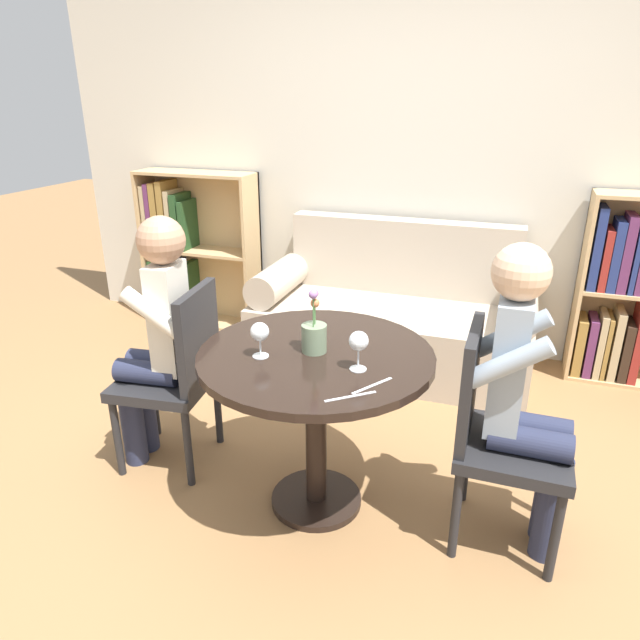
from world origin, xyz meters
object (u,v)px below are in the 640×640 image
wine_glass_left (260,333)px  couch (392,319)px  flower_vase (314,334)px  person_left (156,337)px  chair_right (496,430)px  chair_left (178,370)px  wine_glass_right (359,342)px  bookshelf_right (634,296)px  bookshelf_left (187,251)px  person_right (526,396)px

wine_glass_left → couch: bearing=83.2°
flower_vase → person_left: bearing=175.1°
chair_right → person_left: (-1.52, 0.02, 0.17)m
chair_left → chair_right: bearing=81.9°
wine_glass_right → bookshelf_right: bearing=56.5°
wine_glass_right → flower_vase: bearing=154.9°
bookshelf_left → flower_vase: bookshelf_left is taller
bookshelf_left → person_right: 3.03m
chair_right → wine_glass_left: bearing=100.6°
chair_left → couch: bearing=146.5°
couch → chair_right: 1.63m
bookshelf_right → wine_glass_right: size_ratio=7.58×
person_left → flower_vase: size_ratio=4.57×
couch → wine_glass_left: (-0.19, -1.61, 0.53)m
flower_vase → wine_glass_left: bearing=-148.1°
bookshelf_left → flower_vase: size_ratio=4.37×
chair_left → wine_glass_left: bearing=62.7°
couch → person_left: size_ratio=1.44×
bookshelf_left → bookshelf_right: bearing=0.0°
person_right → wine_glass_right: 0.65m
couch → wine_glass_right: couch is taller
person_right → flower_vase: person_right is taller
person_left → wine_glass_left: person_left is taller
bookshelf_right → wine_glass_left: bookshelf_right is taller
person_right → flower_vase: 0.83m
person_left → person_right: size_ratio=0.99×
couch → flower_vase: flower_vase is taller
bookshelf_left → chair_left: bearing=-60.1°
couch → chair_left: (-0.72, -1.41, 0.18)m
chair_left → wine_glass_right: bearing=72.1°
bookshelf_right → couch: bearing=-169.6°
chair_right → flower_vase: bearing=94.3°
chair_left → wine_glass_left: size_ratio=6.30×
chair_left → person_right: (1.53, -0.04, 0.17)m
couch → chair_left: bearing=-116.9°
bookshelf_right → wine_glass_right: bearing=-123.5°
chair_left → wine_glass_right: chair_left is taller
bookshelf_right → chair_left: bearing=-142.0°
bookshelf_right → flower_vase: (-1.44, -1.76, 0.27)m
chair_left → wine_glass_left: chair_left is taller
person_left → person_right: 1.61m
bookshelf_right → flower_vase: 2.29m
couch → wine_glass_right: bearing=-82.9°
wine_glass_left → bookshelf_right: bearing=49.1°
flower_vase → person_right: bearing=3.3°
bookshelf_left → wine_glass_right: 2.66m
bookshelf_right → flower_vase: bearing=-129.2°
bookshelf_right → wine_glass_right: bookshelf_right is taller
bookshelf_right → bookshelf_left: bearing=-180.0°
wine_glass_left → wine_glass_right: wine_glass_right is taller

